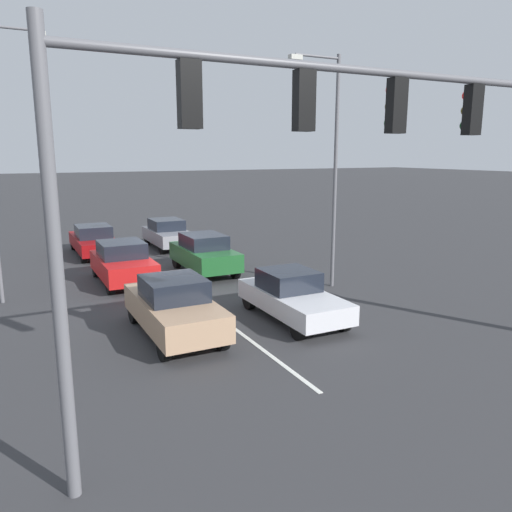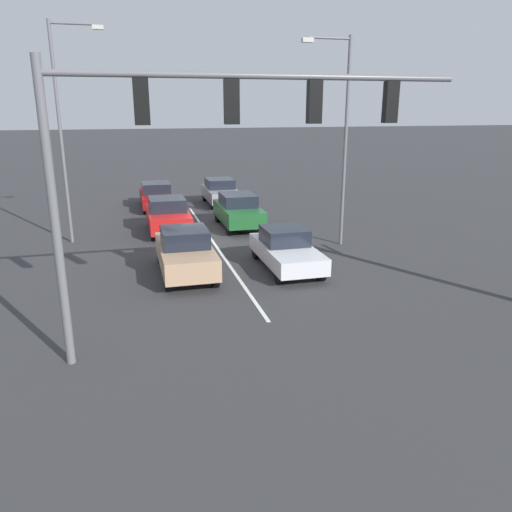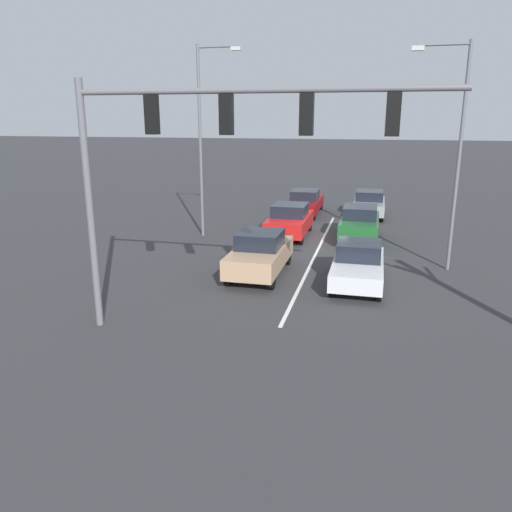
% 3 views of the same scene
% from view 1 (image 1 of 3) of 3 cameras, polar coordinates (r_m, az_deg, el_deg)
% --- Properties ---
extents(ground_plane, '(240.00, 240.00, 0.00)m').
position_cam_1_polar(ground_plane, '(20.12, -9.67, -2.87)').
color(ground_plane, '#333335').
extents(lane_stripe_left_divider, '(0.12, 16.57, 0.01)m').
position_cam_1_polar(lane_stripe_left_divider, '(18.03, -7.51, -4.51)').
color(lane_stripe_left_divider, silver).
rests_on(lane_stripe_left_divider, ground_plane).
extents(car_tan_midlane_front, '(1.79, 4.34, 1.66)m').
position_cam_1_polar(car_tan_midlane_front, '(14.06, -9.36, -5.74)').
color(car_tan_midlane_front, tan).
rests_on(car_tan_midlane_front, ground_plane).
extents(car_silver_leftlane_front, '(1.74, 4.20, 1.48)m').
position_cam_1_polar(car_silver_leftlane_front, '(15.30, 4.12, -4.56)').
color(car_silver_leftlane_front, silver).
rests_on(car_silver_leftlane_front, ground_plane).
extents(car_darkgreen_leftlane_second, '(1.79, 4.12, 1.66)m').
position_cam_1_polar(car_darkgreen_leftlane_second, '(21.16, -5.94, 0.32)').
color(car_darkgreen_leftlane_second, '#1E5928').
rests_on(car_darkgreen_leftlane_second, ground_plane).
extents(car_red_midlane_second, '(1.87, 4.11, 1.62)m').
position_cam_1_polar(car_red_midlane_second, '(20.17, -14.99, -0.72)').
color(car_red_midlane_second, red).
rests_on(car_red_midlane_second, ground_plane).
extents(car_maroon_midlane_third, '(1.79, 4.77, 1.49)m').
position_cam_1_polar(car_maroon_midlane_third, '(26.13, -18.06, 1.73)').
color(car_maroon_midlane_third, maroon).
rests_on(car_maroon_midlane_third, ground_plane).
extents(car_gray_leftlane_third, '(1.79, 4.08, 1.53)m').
position_cam_1_polar(car_gray_leftlane_third, '(27.08, -10.04, 2.54)').
color(car_gray_leftlane_third, gray).
rests_on(car_gray_leftlane_third, ground_plane).
extents(traffic_signal_gantry, '(9.43, 0.37, 6.73)m').
position_cam_1_polar(traffic_signal_gantry, '(8.04, 1.10, 12.61)').
color(traffic_signal_gantry, slate).
rests_on(traffic_signal_gantry, ground_plane).
extents(street_lamp_left_shoulder, '(2.07, 0.24, 8.40)m').
position_cam_1_polar(street_lamp_left_shoulder, '(18.62, 8.54, 11.06)').
color(street_lamp_left_shoulder, slate).
rests_on(street_lamp_left_shoulder, ground_plane).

